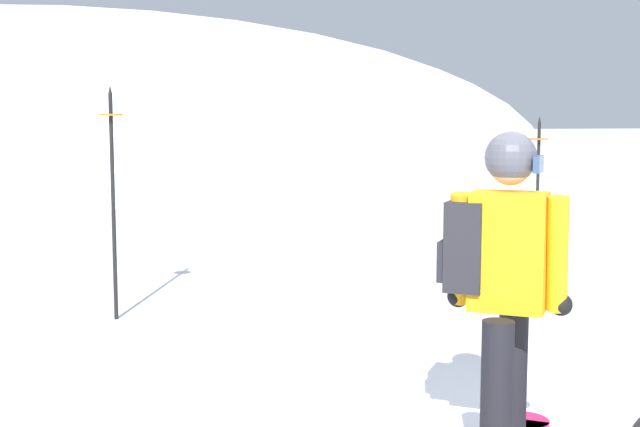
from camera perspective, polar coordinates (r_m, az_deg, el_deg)
ridge_peak_main at (r=34.26m, az=-16.71°, el=3.14°), size 37.87×34.08×11.57m
snowboarder_main at (r=4.18m, az=12.26°, el=-5.44°), size 1.33×1.43×1.71m
piste_marker_near at (r=7.55m, az=-13.98°, el=1.73°), size 0.20×0.20×2.08m
piste_marker_far at (r=9.78m, az=14.66°, el=1.91°), size 0.20×0.20×1.82m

